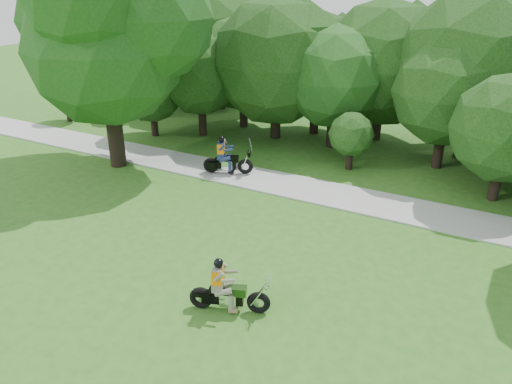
% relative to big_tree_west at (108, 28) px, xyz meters
% --- Properties ---
extents(ground, '(100.00, 100.00, 0.00)m').
position_rel_big_tree_west_xyz_m(ground, '(10.54, -6.85, -5.76)').
color(ground, '#2C631C').
rests_on(ground, ground).
extents(walkway, '(60.00, 2.20, 0.06)m').
position_rel_big_tree_west_xyz_m(walkway, '(10.54, 1.15, -5.73)').
color(walkway, gray).
rests_on(walkway, ground).
extents(tree_line, '(39.73, 12.22, 7.71)m').
position_rel_big_tree_west_xyz_m(tree_line, '(10.94, 7.85, -2.09)').
color(tree_line, black).
rests_on(tree_line, ground).
extents(big_tree_west, '(8.64, 6.56, 9.96)m').
position_rel_big_tree_west_xyz_m(big_tree_west, '(0.00, 0.00, 0.00)').
color(big_tree_west, black).
rests_on(big_tree_west, ground).
extents(chopper_motorcycle, '(2.01, 1.05, 1.47)m').
position_rel_big_tree_west_xyz_m(chopper_motorcycle, '(9.63, -6.80, -5.21)').
color(chopper_motorcycle, black).
rests_on(chopper_motorcycle, ground).
extents(touring_motorcycle, '(2.00, 1.23, 1.60)m').
position_rel_big_tree_west_xyz_m(touring_motorcycle, '(4.72, 1.00, -5.11)').
color(touring_motorcycle, black).
rests_on(touring_motorcycle, walkway).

